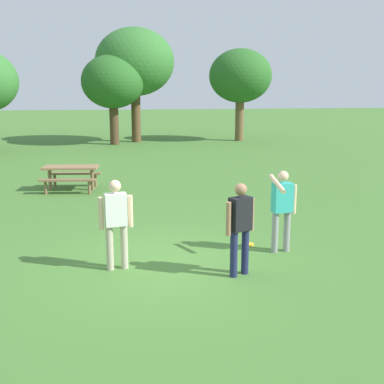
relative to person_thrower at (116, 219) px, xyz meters
The scene contains 9 objects.
ground_plane 1.32m from the person_thrower, 15.72° to the left, with size 120.00×120.00×0.00m, color #447530.
person_thrower is the anchor object (origin of this frame).
person_catcher 3.26m from the person_thrower, ahead, with size 0.61×0.74×1.64m.
person_bystander 2.19m from the person_thrower, 15.75° to the right, with size 0.55×0.37×1.64m.
frisbee 3.00m from the person_thrower, 20.46° to the left, with size 0.26×0.26×0.03m, color yellow.
picnic_table_near 7.26m from the person_thrower, 101.89° to the left, with size 1.84×1.60×0.77m.
tree_slender_mid 19.54m from the person_thrower, 90.87° to the left, with size 3.44×3.44×4.92m.
tree_back_left 20.91m from the person_thrower, 87.32° to the left, with size 4.51×4.51×6.48m.
tree_back_right 21.70m from the person_thrower, 70.76° to the left, with size 3.67×3.67×5.36m.
Camera 1 is at (-0.73, -8.75, 3.26)m, focal length 45.90 mm.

